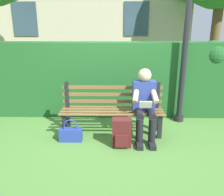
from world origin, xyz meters
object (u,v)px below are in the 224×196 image
Objects in this scene: park_bench at (112,108)px; person_seated at (144,102)px; handbag at (71,134)px; lamp_post at (189,4)px; backpack at (122,133)px.

person_seated is (-0.54, 0.17, 0.17)m from park_bench.
park_bench is 0.84m from handbag.
park_bench is 0.50× the size of lamp_post.
lamp_post is at bearing -137.97° from backpack.
person_seated is at bearing -171.69° from handbag.
person_seated is at bearing 42.23° from lamp_post.
handbag is (0.85, -0.16, -0.10)m from backpack.
backpack is 0.13× the size of lamp_post.
park_bench is 0.58m from backpack.
park_bench reaches higher than backpack.
handbag is at bearing 24.22° from lamp_post.
park_bench is 2.31m from lamp_post.
backpack is at bearing 42.03° from lamp_post.
lamp_post is at bearing -155.78° from handbag.
lamp_post is (-1.36, -0.57, 1.78)m from park_bench.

